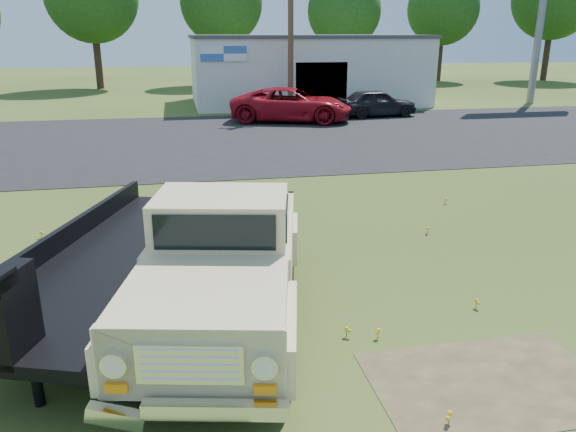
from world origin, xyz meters
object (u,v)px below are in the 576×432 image
(dark_sedan, at_px, (376,103))
(vintage_pickup_truck, at_px, (223,262))
(flatbed_trailer, at_px, (125,250))
(red_pickup, at_px, (292,105))

(dark_sedan, bearing_deg, vintage_pickup_truck, 150.14)
(dark_sedan, bearing_deg, flatbed_trailer, 145.66)
(vintage_pickup_truck, bearing_deg, flatbed_trailer, 157.71)
(red_pickup, bearing_deg, dark_sedan, -62.08)
(flatbed_trailer, relative_size, dark_sedan, 1.67)
(flatbed_trailer, height_order, red_pickup, flatbed_trailer)
(flatbed_trailer, bearing_deg, red_pickup, 89.92)
(flatbed_trailer, distance_m, red_pickup, 20.20)
(red_pickup, bearing_deg, vintage_pickup_truck, -176.78)
(vintage_pickup_truck, relative_size, red_pickup, 0.96)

